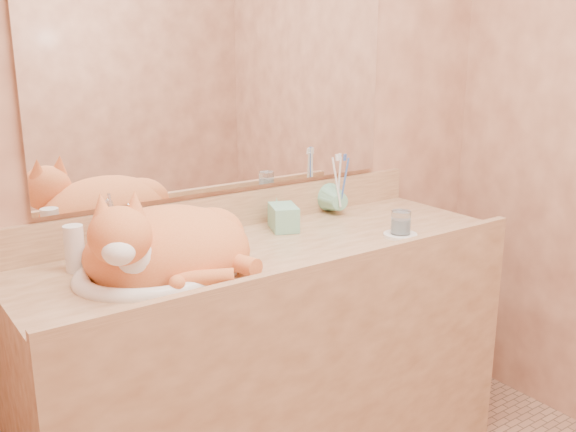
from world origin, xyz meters
TOP-DOWN VIEW (x-y plane):
  - wall_back at (0.00, 1.00)m, footprint 2.40×0.02m
  - vanity_counter at (0.00, 0.72)m, footprint 1.60×0.55m
  - mirror at (0.00, 0.99)m, footprint 1.30×0.02m
  - sink_basin at (-0.39, 0.70)m, footprint 0.51×0.44m
  - faucet at (-0.39, 0.88)m, footprint 0.06×0.11m
  - cat at (-0.37, 0.71)m, footprint 0.57×0.51m
  - soap_dispenser at (0.12, 0.81)m, footprint 0.11×0.11m
  - toothbrush_cup at (0.41, 0.88)m, footprint 0.13×0.13m
  - toothbrushes at (0.41, 0.88)m, footprint 0.04×0.04m
  - saucer at (0.41, 0.57)m, footprint 0.11×0.11m
  - water_glass at (0.41, 0.57)m, footprint 0.06×0.06m
  - lotion_bottle at (-0.57, 0.86)m, footprint 0.06×0.06m

SIDE VIEW (x-z plane):
  - vanity_counter at x=0.00m, z-range 0.00..0.85m
  - saucer at x=0.41m, z-range 0.85..0.86m
  - water_glass at x=0.41m, z-range 0.86..0.94m
  - toothbrush_cup at x=0.41m, z-range 0.85..0.95m
  - lotion_bottle at x=-0.57m, z-range 0.85..0.98m
  - sink_basin at x=-0.39m, z-range 0.85..0.99m
  - faucet at x=-0.39m, z-range 0.85..1.00m
  - cat at x=-0.37m, z-range 0.80..1.06m
  - soap_dispenser at x=0.12m, z-range 0.85..1.04m
  - toothbrushes at x=0.41m, z-range 0.87..1.11m
  - wall_back at x=0.00m, z-range 0.00..2.50m
  - mirror at x=0.00m, z-range 0.99..1.79m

